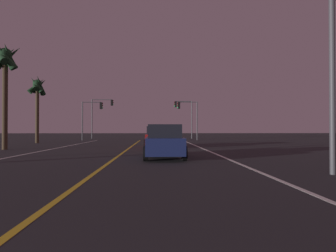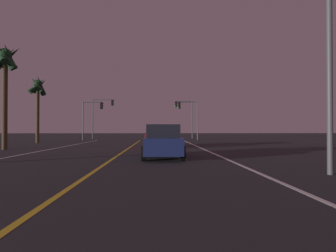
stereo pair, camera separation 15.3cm
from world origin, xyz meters
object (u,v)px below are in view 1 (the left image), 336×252
Objects in this scene: traffic_light_near_right at (187,112)px; traffic_light_near_left at (92,112)px; palm_tree_left_far at (37,90)px; traffic_light_far_left at (102,110)px; palm_tree_left_mid at (5,65)px; car_lead_same_lane at (164,142)px; traffic_light_far_right at (184,111)px; car_ahead_far at (157,137)px; street_lamp_right_near at (315,24)px.

traffic_light_near_left is (-12.59, 0.00, -0.05)m from traffic_light_near_right.
traffic_light_far_left is at bearing 71.10° from palm_tree_left_far.
palm_tree_left_far is (-4.14, -7.12, 1.83)m from traffic_light_near_left.
palm_tree_left_mid is at bearing 47.65° from traffic_light_near_right.
car_lead_same_lane is 23.20m from traffic_light_near_right.
car_lead_same_lane is 24.50m from traffic_light_near_left.
palm_tree_left_mid is (-11.23, 6.17, 5.29)m from car_lead_same_lane.
traffic_light_far_right reaches higher than car_lead_same_lane.
car_ahead_far is 0.85× the size of traffic_light_near_left.
palm_tree_left_mid reaches higher than traffic_light_near_left.
traffic_light_far_right is (0.05, 5.50, 0.44)m from traffic_light_near_right.
street_lamp_right_near reaches higher than traffic_light_far_right.
traffic_light_near_right reaches higher than car_lead_same_lane.
traffic_light_far_right is (4.19, 19.90, 3.44)m from car_ahead_far.
palm_tree_left_mid is at bearing -35.95° from street_lamp_right_near.
street_lamp_right_near is (5.05, -13.68, 4.07)m from car_ahead_far.
car_lead_same_lane is at bearing -48.83° from street_lamp_right_near.
car_ahead_far is 0.60× the size of palm_tree_left_far.
traffic_light_near_right is 13.59m from traffic_light_far_left.
car_lead_same_lane is 0.55× the size of palm_tree_left_mid.
traffic_light_far_left is (-12.46, -0.00, 0.16)m from traffic_light_far_right.
traffic_light_near_left is 0.65× the size of palm_tree_left_mid.
palm_tree_left_far is (-12.59, 7.29, 4.78)m from car_ahead_far.
car_lead_same_lane is (0.32, -8.28, 0.00)m from car_ahead_far.
palm_tree_left_far is at bearing -49.94° from street_lamp_right_near.
traffic_light_far_left is (0.18, 5.50, 0.66)m from traffic_light_near_left.
traffic_light_near_left is at bearing 81.52° from palm_tree_left_mid.
traffic_light_far_right is 26.76m from palm_tree_left_mid.
car_lead_same_lane is 29.69m from traffic_light_far_left.
palm_tree_left_mid is at bearing 100.97° from car_ahead_far.
traffic_light_far_right is (12.64, 5.50, 0.49)m from traffic_light_near_left.
palm_tree_left_far is (-4.32, -12.62, 1.18)m from traffic_light_far_left.
car_ahead_far is 16.96m from traffic_light_near_left.
palm_tree_left_mid is at bearing -96.84° from traffic_light_far_left.
palm_tree_left_mid is at bearing -98.48° from traffic_light_near_left.
street_lamp_right_near reaches higher than car_lead_same_lane.
car_ahead_far is 15.31m from palm_tree_left_far.
palm_tree_left_mid is 1.08× the size of palm_tree_left_far.
traffic_light_near_left reaches higher than car_ahead_far.
car_ahead_far is 8.29m from car_lead_same_lane.
street_lamp_right_near is 0.98× the size of palm_tree_left_mid.
traffic_light_far_right is 33.61m from street_lamp_right_near.
traffic_light_far_right reaches higher than traffic_light_near_right.
traffic_light_far_right reaches higher than car_ahead_far.
traffic_light_far_right is (3.87, 28.19, 3.44)m from car_lead_same_lane.
traffic_light_near_right is 22.47m from palm_tree_left_mid.
traffic_light_near_left is 13.79m from traffic_light_far_right.
traffic_light_near_left reaches higher than car_lead_same_lane.
car_lead_same_lane is at bearing -50.34° from palm_tree_left_far.
palm_tree_left_far is at bearing 100.11° from palm_tree_left_mid.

